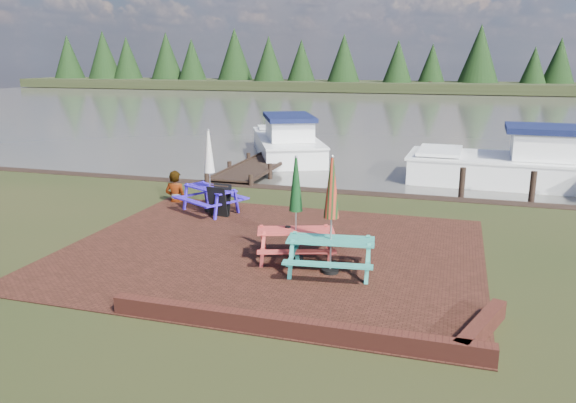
% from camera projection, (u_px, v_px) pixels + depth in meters
% --- Properties ---
extents(ground, '(120.00, 120.00, 0.00)m').
position_uv_depth(ground, '(255.00, 267.00, 11.41)').
color(ground, black).
rests_on(ground, ground).
extents(paving, '(9.00, 7.50, 0.02)m').
position_uv_depth(paving, '(271.00, 251.00, 12.34)').
color(paving, '#331810').
rests_on(paving, ground).
extents(brick_wall, '(6.21, 1.79, 0.30)m').
position_uv_depth(brick_wall, '(333.00, 328.00, 8.53)').
color(brick_wall, '#4C1E16').
rests_on(brick_wall, ground).
extents(water, '(120.00, 60.00, 0.02)m').
position_uv_depth(water, '(411.00, 110.00, 45.73)').
color(water, '#423F38').
rests_on(water, ground).
extents(far_treeline, '(120.00, 10.00, 8.10)m').
position_uv_depth(far_treeline, '(431.00, 65.00, 71.81)').
color(far_treeline, black).
rests_on(far_treeline, ground).
extents(picnic_table_teal, '(1.86, 1.70, 2.34)m').
position_uv_depth(picnic_table_teal, '(331.00, 234.00, 10.88)').
color(picnic_table_teal, teal).
rests_on(picnic_table_teal, ground).
extents(picnic_table_red, '(1.94, 1.83, 2.20)m').
position_uv_depth(picnic_table_red, '(296.00, 225.00, 11.62)').
color(picnic_table_red, '#C43832').
rests_on(picnic_table_red, ground).
extents(picnic_table_blue, '(2.13, 2.06, 2.27)m').
position_uv_depth(picnic_table_blue, '(210.00, 184.00, 15.32)').
color(picnic_table_blue, '#361CD3').
rests_on(picnic_table_blue, ground).
extents(chalkboard, '(0.54, 0.54, 0.85)m').
position_uv_depth(chalkboard, '(220.00, 201.00, 14.96)').
color(chalkboard, black).
rests_on(chalkboard, ground).
extents(jetty, '(1.76, 9.08, 1.00)m').
position_uv_depth(jetty, '(269.00, 160.00, 22.82)').
color(jetty, black).
rests_on(jetty, ground).
extents(boat_jetty, '(5.29, 7.73, 2.13)m').
position_uv_depth(boat_jetty, '(287.00, 143.00, 25.15)').
color(boat_jetty, white).
rests_on(boat_jetty, ground).
extents(boat_near, '(8.54, 3.22, 2.28)m').
position_uv_depth(boat_near, '(539.00, 167.00, 19.38)').
color(boat_near, white).
rests_on(boat_near, ground).
extents(person, '(0.69, 0.46, 1.86)m').
position_uv_depth(person, '(175.00, 171.00, 16.35)').
color(person, gray).
rests_on(person, ground).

